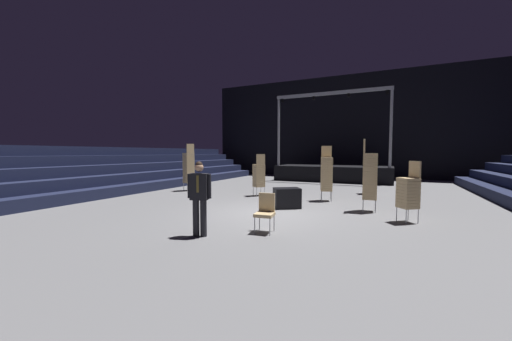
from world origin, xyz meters
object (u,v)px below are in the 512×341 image
Objects in this scene: chair_stack_mid_centre at (189,167)px; loose_chair_near_man at (265,210)px; equipment_road_case at (287,198)px; chair_stack_rear_left at (370,175)px; stage_riser at (333,172)px; chair_stack_front_left at (259,175)px; chair_stack_front_right at (370,175)px; chair_stack_mid_left at (327,173)px; chair_stack_mid_right at (408,192)px; man_with_tie at (199,194)px.

chair_stack_mid_centre is 8.47m from loose_chair_near_man.
loose_chair_near_man reaches higher than equipment_road_case.
stage_riser is at bearing -167.10° from chair_stack_rear_left.
chair_stack_rear_left is 4.34m from loose_chair_near_man.
chair_stack_front_left is 1.05× the size of chair_stack_front_right.
chair_stack_front_left is 3.07m from equipment_road_case.
chair_stack_mid_left reaches higher than chair_stack_mid_right.
chair_stack_mid_left is 7.00m from chair_stack_mid_centre.
chair_stack_rear_left reaches higher than chair_stack_front_right.
loose_chair_near_man is (2.59, -5.28, -0.41)m from chair_stack_front_left.
loose_chair_near_man is (1.23, 0.99, -0.46)m from man_with_tie.
chair_stack_rear_left is 2.66× the size of equipment_road_case.
chair_stack_front_right is at bearing -126.50° from man_with_tie.
chair_stack_front_left is 0.85× the size of chair_stack_mid_left.
stage_riser is 4.03× the size of chair_stack_front_left.
chair_stack_mid_left is (1.23, -8.38, 0.50)m from stage_riser.
man_with_tie is 0.79× the size of chair_stack_mid_left.
man_with_tie is (-0.45, -14.57, 0.37)m from stage_riser.
loose_chair_near_man is at bearing -106.88° from chair_stack_mid_centre.
stage_riser is 3.17× the size of chair_stack_rear_left.
chair_stack_mid_right is (5.81, -2.71, -0.08)m from chair_stack_front_left.
chair_stack_mid_left is 0.93× the size of chair_stack_mid_centre.
chair_stack_mid_right is at bearing -83.53° from chair_stack_mid_centre.
chair_stack_front_left is 5.89m from loose_chair_near_man.
man_with_tie is 0.73× the size of chair_stack_mid_centre.
man_with_tie reaches higher than loose_chair_near_man.
chair_stack_mid_centre is 2.53× the size of loose_chair_near_man.
man_with_tie is 0.93× the size of chair_stack_front_left.
man_with_tie is at bearing -100.01° from equipment_road_case.
man_with_tie is 4.21m from equipment_road_case.
chair_stack_mid_left reaches higher than man_with_tie.
stage_riser is at bearing -109.17° from man_with_tie.
chair_stack_front_left reaches higher than loose_chair_near_man.
chair_stack_front_right is at bearing 64.03° from equipment_road_case.
chair_stack_front_left is 1.10× the size of chair_stack_mid_right.
stage_riser reaches higher than chair_stack_mid_right.
chair_stack_mid_left is at bearing -141.74° from chair_stack_front_right.
chair_stack_rear_left is 2.85m from equipment_road_case.
stage_riser is at bearing -97.38° from chair_stack_mid_left.
equipment_road_case is (6.05, -2.22, -0.84)m from chair_stack_mid_centre.
chair_stack_mid_left is at bearing -81.66° from stage_riser.
equipment_road_case is (0.27, -10.47, -0.26)m from stage_riser.
chair_stack_front_left is 0.79× the size of chair_stack_mid_centre.
stage_riser is at bearing -93.25° from loose_chair_near_man.
chair_stack_front_right is 5.62m from chair_stack_mid_right.
equipment_road_case is (0.72, 4.10, -0.64)m from man_with_tie.
chair_stack_mid_right is 4.13m from loose_chair_near_man.
chair_stack_mid_centre reaches higher than chair_stack_front_right.
chair_stack_front_left is 5.26m from chair_stack_front_right.
equipment_road_case is (-0.95, -2.09, -0.76)m from chair_stack_mid_left.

